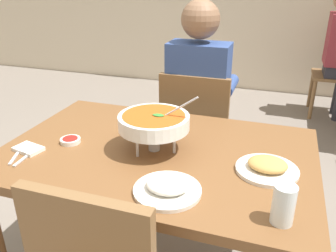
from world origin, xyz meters
TOP-DOWN VIEW (x-y plane):
  - dining_table_main at (0.00, 0.00)m, footprint 1.33×0.89m
  - chair_diner_main at (-0.00, 0.73)m, footprint 0.44×0.44m
  - diner_main at (0.00, 0.76)m, footprint 0.40×0.45m
  - curry_bowl at (-0.01, 0.00)m, footprint 0.33×0.30m
  - rice_plate at (0.14, -0.28)m, footprint 0.24×0.24m
  - appetizer_plate at (0.46, -0.03)m, footprint 0.24×0.24m
  - sauce_dish at (-0.39, -0.06)m, footprint 0.09×0.09m
  - napkin_folded at (-0.52, -0.18)m, footprint 0.13×0.10m
  - fork_utensil at (-0.54, -0.23)m, footprint 0.07×0.16m
  - spoon_utensil at (-0.49, -0.23)m, footprint 0.02×0.17m
  - drink_glass at (0.53, -0.32)m, footprint 0.07×0.07m

SIDE VIEW (x-z plane):
  - chair_diner_main at x=0.00m, z-range 0.06..0.96m
  - dining_table_main at x=0.00m, z-range 0.27..1.01m
  - fork_utensil at x=-0.54m, z-range 0.74..0.75m
  - spoon_utensil at x=-0.49m, z-range 0.74..0.75m
  - diner_main at x=0.00m, z-range 0.09..1.40m
  - napkin_folded at x=-0.52m, z-range 0.74..0.76m
  - sauce_dish at x=-0.39m, z-range 0.74..0.76m
  - rice_plate at x=0.14m, z-range 0.73..0.79m
  - appetizer_plate at x=0.46m, z-range 0.73..0.79m
  - drink_glass at x=0.53m, z-range 0.73..0.86m
  - curry_bowl at x=-0.01m, z-range 0.74..1.00m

